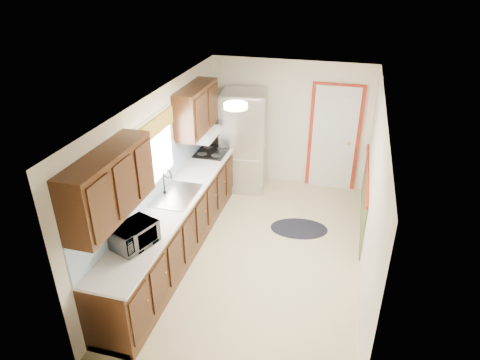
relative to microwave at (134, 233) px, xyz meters
The scene contains 8 objects.
room_shell 1.89m from the microwave, 50.44° to the left, with size 3.20×5.20×2.52m.
kitchen_run 1.20m from the microwave, 91.74° to the left, with size 0.63×4.00×2.20m.
back_wall_trim 4.28m from the microwave, 59.09° to the left, with size 1.12×2.30×2.08m.
ceiling_fixture 1.98m from the microwave, 54.31° to the left, with size 0.30×0.30×0.06m, color #FFD88C.
microwave is the anchor object (origin of this frame).
refrigerator 3.53m from the microwave, 83.09° to the left, with size 0.88×0.84×1.90m.
rug 3.04m from the microwave, 53.11° to the left, with size 0.94×0.61×0.01m, color black.
cooktop 2.86m from the microwave, 89.80° to the left, with size 0.52×0.63×0.02m, color black.
Camera 1 is at (1.10, -5.16, 4.01)m, focal length 32.00 mm.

